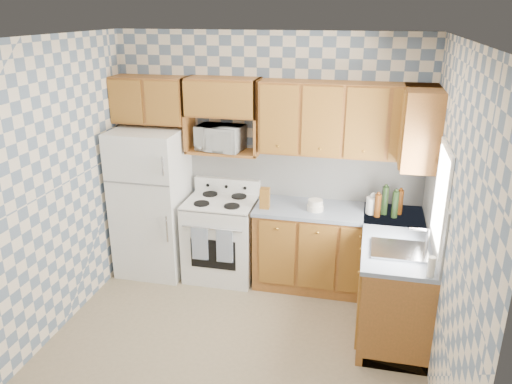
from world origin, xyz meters
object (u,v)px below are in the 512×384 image
at_px(microwave, 220,138).
at_px(electric_kettle, 373,205).
at_px(refrigerator, 152,202).
at_px(stove_body, 222,239).

height_order(microwave, electric_kettle, microwave).
height_order(refrigerator, stove_body, refrigerator).
bearing_deg(stove_body, microwave, 101.99).
xyz_separation_m(refrigerator, electric_kettle, (2.44, 0.02, 0.17)).
xyz_separation_m(microwave, electric_kettle, (1.67, -0.16, -0.58)).
bearing_deg(refrigerator, microwave, 13.63).
bearing_deg(refrigerator, stove_body, 1.78).
distance_m(stove_body, microwave, 1.15).
relative_size(refrigerator, stove_body, 1.87).
height_order(refrigerator, electric_kettle, refrigerator).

